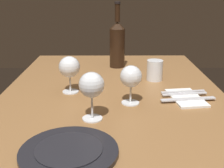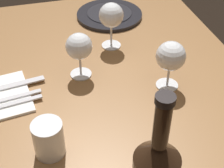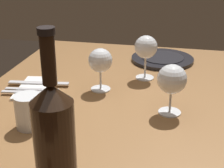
% 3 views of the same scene
% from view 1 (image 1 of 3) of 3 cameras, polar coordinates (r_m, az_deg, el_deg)
% --- Properties ---
extents(dining_table, '(1.30, 0.90, 0.74)m').
position_cam_1_polar(dining_table, '(1.21, 0.18, -5.56)').
color(dining_table, olive).
rests_on(dining_table, ground).
extents(wine_glass_left, '(0.08, 0.08, 0.14)m').
position_cam_1_polar(wine_glass_left, '(1.04, 3.77, 1.36)').
color(wine_glass_left, white).
rests_on(wine_glass_left, dining_table).
extents(wine_glass_right, '(0.08, 0.08, 0.16)m').
position_cam_1_polar(wine_glass_right, '(0.91, -4.06, -0.39)').
color(wine_glass_right, white).
rests_on(wine_glass_right, dining_table).
extents(wine_glass_centre, '(0.08, 0.08, 0.15)m').
position_cam_1_polar(wine_glass_centre, '(1.16, -8.43, 3.20)').
color(wine_glass_centre, white).
rests_on(wine_glass_centre, dining_table).
extents(wine_bottle, '(0.08, 0.08, 0.34)m').
position_cam_1_polar(wine_bottle, '(1.52, 1.05, 8.05)').
color(wine_bottle, black).
rests_on(wine_bottle, dining_table).
extents(water_tumbler, '(0.07, 0.07, 0.09)m').
position_cam_1_polar(water_tumbler, '(1.33, 8.44, 2.58)').
color(water_tumbler, white).
rests_on(water_tumbler, dining_table).
extents(dinner_plate, '(0.26, 0.26, 0.02)m').
position_cam_1_polar(dinner_plate, '(0.77, -8.51, -13.05)').
color(dinner_plate, black).
rests_on(dinner_plate, dining_table).
extents(folded_napkin, '(0.20, 0.13, 0.01)m').
position_cam_1_polar(folded_napkin, '(1.14, 14.43, -2.65)').
color(folded_napkin, white).
rests_on(folded_napkin, dining_table).
extents(fork_inner, '(0.04, 0.18, 0.00)m').
position_cam_1_polar(fork_inner, '(1.16, 14.16, -1.90)').
color(fork_inner, silver).
rests_on(fork_inner, folded_napkin).
extents(fork_outer, '(0.04, 0.18, 0.00)m').
position_cam_1_polar(fork_outer, '(1.19, 13.88, -1.47)').
color(fork_outer, silver).
rests_on(fork_outer, folded_napkin).
extents(table_knife, '(0.05, 0.21, 0.00)m').
position_cam_1_polar(table_knife, '(1.12, 14.82, -2.90)').
color(table_knife, silver).
rests_on(table_knife, folded_napkin).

